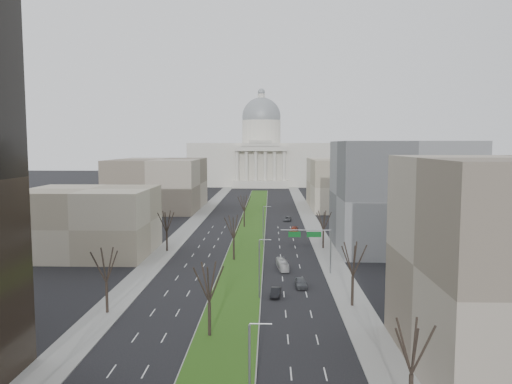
% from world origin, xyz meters
% --- Properties ---
extents(ground, '(600.00, 600.00, 0.00)m').
position_xyz_m(ground, '(0.00, 120.00, 0.00)').
color(ground, black).
rests_on(ground, ground).
extents(median, '(8.00, 222.03, 0.20)m').
position_xyz_m(median, '(0.00, 118.99, 0.10)').
color(median, '#999993').
rests_on(median, ground).
extents(sidewalk_left, '(5.00, 330.00, 0.15)m').
position_xyz_m(sidewalk_left, '(-17.50, 95.00, 0.07)').
color(sidewalk_left, gray).
rests_on(sidewalk_left, ground).
extents(sidewalk_right, '(5.00, 330.00, 0.15)m').
position_xyz_m(sidewalk_right, '(17.50, 95.00, 0.07)').
color(sidewalk_right, gray).
rests_on(sidewalk_right, ground).
extents(capitol, '(80.00, 46.00, 55.00)m').
position_xyz_m(capitol, '(0.00, 269.59, 16.31)').
color(capitol, beige).
rests_on(capitol, ground).
extents(building_beige_left, '(26.00, 22.00, 14.00)m').
position_xyz_m(building_beige_left, '(-33.00, 85.00, 7.00)').
color(building_beige_left, tan).
rests_on(building_beige_left, ground).
extents(building_grey_right, '(28.00, 26.00, 24.00)m').
position_xyz_m(building_grey_right, '(34.00, 92.00, 12.00)').
color(building_grey_right, '#585A5D').
rests_on(building_grey_right, ground).
extents(building_far_left, '(30.00, 40.00, 18.00)m').
position_xyz_m(building_far_left, '(-35.00, 160.00, 9.00)').
color(building_far_left, '#796D5D').
rests_on(building_far_left, ground).
extents(building_far_right, '(30.00, 40.00, 18.00)m').
position_xyz_m(building_far_right, '(35.00, 165.00, 9.00)').
color(building_far_right, tan).
rests_on(building_far_right, ground).
extents(tree_left_mid, '(5.40, 5.40, 9.72)m').
position_xyz_m(tree_left_mid, '(-17.20, 48.00, 7.00)').
color(tree_left_mid, black).
rests_on(tree_left_mid, ground).
extents(tree_left_far, '(5.28, 5.28, 9.50)m').
position_xyz_m(tree_left_far, '(-17.20, 88.00, 6.84)').
color(tree_left_far, black).
rests_on(tree_left_far, ground).
extents(tree_right_near, '(5.16, 5.16, 9.29)m').
position_xyz_m(tree_right_near, '(17.20, 22.00, 6.69)').
color(tree_right_near, black).
rests_on(tree_right_near, ground).
extents(tree_right_mid, '(5.52, 5.52, 9.94)m').
position_xyz_m(tree_right_mid, '(17.20, 52.00, 7.16)').
color(tree_right_mid, black).
rests_on(tree_right_mid, ground).
extents(tree_right_far, '(5.04, 5.04, 9.07)m').
position_xyz_m(tree_right_far, '(17.20, 92.00, 6.53)').
color(tree_right_far, black).
rests_on(tree_right_far, ground).
extents(tree_median_a, '(5.40, 5.40, 9.72)m').
position_xyz_m(tree_median_a, '(-2.00, 40.00, 7.00)').
color(tree_median_a, black).
rests_on(tree_median_a, ground).
extents(tree_median_b, '(5.40, 5.40, 9.72)m').
position_xyz_m(tree_median_b, '(-2.00, 80.00, 7.00)').
color(tree_median_b, black).
rests_on(tree_median_b, ground).
extents(tree_median_c, '(5.40, 5.40, 9.72)m').
position_xyz_m(tree_median_c, '(-2.00, 120.00, 7.00)').
color(tree_median_c, black).
rests_on(tree_median_c, ground).
extents(streetlamp_median_a, '(1.90, 0.20, 9.16)m').
position_xyz_m(streetlamp_median_a, '(3.76, 20.00, 4.81)').
color(streetlamp_median_a, gray).
rests_on(streetlamp_median_a, ground).
extents(streetlamp_median_b, '(1.90, 0.20, 9.16)m').
position_xyz_m(streetlamp_median_b, '(3.76, 55.00, 4.81)').
color(streetlamp_median_b, gray).
rests_on(streetlamp_median_b, ground).
extents(streetlamp_median_c, '(1.90, 0.20, 9.16)m').
position_xyz_m(streetlamp_median_c, '(3.76, 95.00, 4.81)').
color(streetlamp_median_c, gray).
rests_on(streetlamp_median_c, ground).
extents(mast_arm_signs, '(9.12, 0.24, 8.09)m').
position_xyz_m(mast_arm_signs, '(13.49, 70.03, 6.11)').
color(mast_arm_signs, gray).
rests_on(mast_arm_signs, ground).
extents(car_grey_near, '(2.06, 4.60, 1.54)m').
position_xyz_m(car_grey_near, '(10.36, 61.50, 0.77)').
color(car_grey_near, '#4C4F54').
rests_on(car_grey_near, ground).
extents(car_black, '(1.83, 4.16, 1.33)m').
position_xyz_m(car_black, '(6.20, 56.32, 0.67)').
color(car_black, black).
rests_on(car_black, ground).
extents(car_red, '(2.78, 5.18, 1.43)m').
position_xyz_m(car_red, '(11.58, 111.74, 0.71)').
color(car_red, maroon).
rests_on(car_red, ground).
extents(car_grey_far, '(2.67, 4.64, 1.22)m').
position_xyz_m(car_grey_far, '(10.58, 132.24, 0.61)').
color(car_grey_far, '#474A4F').
rests_on(car_grey_far, ground).
extents(box_van, '(2.34, 6.68, 1.82)m').
position_xyz_m(box_van, '(7.63, 73.06, 0.91)').
color(box_van, silver).
rests_on(box_van, ground).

